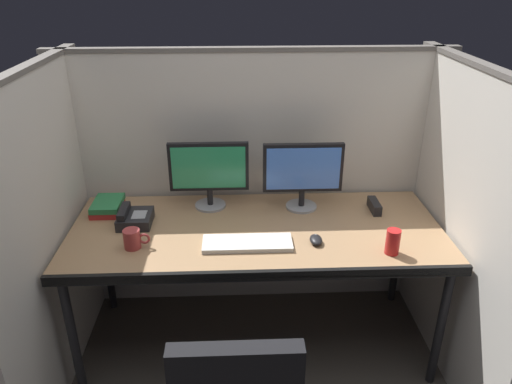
{
  "coord_description": "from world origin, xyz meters",
  "views": [
    {
      "loc": [
        -0.1,
        -1.85,
        1.96
      ],
      "look_at": [
        0.0,
        0.35,
        0.92
      ],
      "focal_mm": 33.81,
      "sensor_mm": 36.0,
      "label": 1
    }
  ],
  "objects_px": {
    "soda_can": "(393,242)",
    "monitor_right": "(303,172)",
    "computer_mouse": "(316,240)",
    "book_stack": "(108,206)",
    "keyboard_main": "(247,243)",
    "red_stapler": "(374,206)",
    "desk": "(257,237)",
    "desk_phone": "(134,218)",
    "coffee_mug": "(133,239)",
    "monitor_left": "(209,171)"
  },
  "relations": [
    {
      "from": "soda_can",
      "to": "coffee_mug",
      "type": "bearing_deg",
      "value": 175.25
    },
    {
      "from": "desk",
      "to": "desk_phone",
      "type": "bearing_deg",
      "value": 172.34
    },
    {
      "from": "red_stapler",
      "to": "monitor_left",
      "type": "bearing_deg",
      "value": 174.32
    },
    {
      "from": "red_stapler",
      "to": "monitor_right",
      "type": "bearing_deg",
      "value": 172.27
    },
    {
      "from": "red_stapler",
      "to": "keyboard_main",
      "type": "bearing_deg",
      "value": -154.82
    },
    {
      "from": "monitor_right",
      "to": "coffee_mug",
      "type": "height_order",
      "value": "monitor_right"
    },
    {
      "from": "keyboard_main",
      "to": "book_stack",
      "type": "relative_size",
      "value": 2.02
    },
    {
      "from": "keyboard_main",
      "to": "coffee_mug",
      "type": "bearing_deg",
      "value": 179.77
    },
    {
      "from": "desk_phone",
      "to": "book_stack",
      "type": "height_order",
      "value": "desk_phone"
    },
    {
      "from": "computer_mouse",
      "to": "soda_can",
      "type": "height_order",
      "value": "soda_can"
    },
    {
      "from": "book_stack",
      "to": "monitor_left",
      "type": "bearing_deg",
      "value": 3.55
    },
    {
      "from": "red_stapler",
      "to": "coffee_mug",
      "type": "relative_size",
      "value": 1.19
    },
    {
      "from": "desk",
      "to": "keyboard_main",
      "type": "bearing_deg",
      "value": -108.27
    },
    {
      "from": "monitor_left",
      "to": "keyboard_main",
      "type": "height_order",
      "value": "monitor_left"
    },
    {
      "from": "red_stapler",
      "to": "soda_can",
      "type": "xyz_separation_m",
      "value": [
        -0.03,
        -0.43,
        0.03
      ]
    },
    {
      "from": "monitor_left",
      "to": "book_stack",
      "type": "distance_m",
      "value": 0.59
    },
    {
      "from": "computer_mouse",
      "to": "keyboard_main",
      "type": "bearing_deg",
      "value": -178.77
    },
    {
      "from": "computer_mouse",
      "to": "soda_can",
      "type": "bearing_deg",
      "value": -17.37
    },
    {
      "from": "red_stapler",
      "to": "book_stack",
      "type": "bearing_deg",
      "value": 177.84
    },
    {
      "from": "monitor_left",
      "to": "monitor_right",
      "type": "relative_size",
      "value": 1.0
    },
    {
      "from": "monitor_right",
      "to": "coffee_mug",
      "type": "bearing_deg",
      "value": -155.86
    },
    {
      "from": "monitor_left",
      "to": "monitor_right",
      "type": "bearing_deg",
      "value": -4.07
    },
    {
      "from": "desk_phone",
      "to": "soda_can",
      "type": "distance_m",
      "value": 1.3
    },
    {
      "from": "coffee_mug",
      "to": "book_stack",
      "type": "bearing_deg",
      "value": 118.58
    },
    {
      "from": "soda_can",
      "to": "monitor_right",
      "type": "bearing_deg",
      "value": 126.77
    },
    {
      "from": "monitor_right",
      "to": "desk_phone",
      "type": "bearing_deg",
      "value": -170.73
    },
    {
      "from": "desk",
      "to": "computer_mouse",
      "type": "height_order",
      "value": "computer_mouse"
    },
    {
      "from": "book_stack",
      "to": "coffee_mug",
      "type": "relative_size",
      "value": 1.69
    },
    {
      "from": "monitor_left",
      "to": "computer_mouse",
      "type": "bearing_deg",
      "value": -38.09
    },
    {
      "from": "desk_phone",
      "to": "coffee_mug",
      "type": "xyz_separation_m",
      "value": [
        0.04,
        -0.24,
        0.01
      ]
    },
    {
      "from": "desk",
      "to": "keyboard_main",
      "type": "height_order",
      "value": "keyboard_main"
    },
    {
      "from": "desk",
      "to": "monitor_right",
      "type": "bearing_deg",
      "value": 41.65
    },
    {
      "from": "red_stapler",
      "to": "coffee_mug",
      "type": "height_order",
      "value": "coffee_mug"
    },
    {
      "from": "monitor_right",
      "to": "monitor_left",
      "type": "bearing_deg",
      "value": 175.93
    },
    {
      "from": "desk",
      "to": "desk_phone",
      "type": "xyz_separation_m",
      "value": [
        -0.63,
        0.09,
        0.08
      ]
    },
    {
      "from": "computer_mouse",
      "to": "desk_phone",
      "type": "distance_m",
      "value": 0.94
    },
    {
      "from": "soda_can",
      "to": "desk_phone",
      "type": "bearing_deg",
      "value": 164.9
    },
    {
      "from": "monitor_right",
      "to": "soda_can",
      "type": "relative_size",
      "value": 3.52
    },
    {
      "from": "monitor_right",
      "to": "computer_mouse",
      "type": "bearing_deg",
      "value": -86.61
    },
    {
      "from": "keyboard_main",
      "to": "soda_can",
      "type": "bearing_deg",
      "value": -8.37
    },
    {
      "from": "coffee_mug",
      "to": "monitor_left",
      "type": "bearing_deg",
      "value": 50.22
    },
    {
      "from": "book_stack",
      "to": "coffee_mug",
      "type": "height_order",
      "value": "coffee_mug"
    },
    {
      "from": "computer_mouse",
      "to": "book_stack",
      "type": "bearing_deg",
      "value": 160.75
    },
    {
      "from": "monitor_right",
      "to": "book_stack",
      "type": "height_order",
      "value": "monitor_right"
    },
    {
      "from": "monitor_left",
      "to": "red_stapler",
      "type": "distance_m",
      "value": 0.92
    },
    {
      "from": "keyboard_main",
      "to": "red_stapler",
      "type": "distance_m",
      "value": 0.78
    },
    {
      "from": "keyboard_main",
      "to": "desk_phone",
      "type": "bearing_deg",
      "value": 157.64
    },
    {
      "from": "keyboard_main",
      "to": "coffee_mug",
      "type": "distance_m",
      "value": 0.54
    },
    {
      "from": "keyboard_main",
      "to": "book_stack",
      "type": "height_order",
      "value": "book_stack"
    },
    {
      "from": "monitor_left",
      "to": "monitor_right",
      "type": "xyz_separation_m",
      "value": [
        0.51,
        -0.04,
        0.0
      ]
    }
  ]
}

